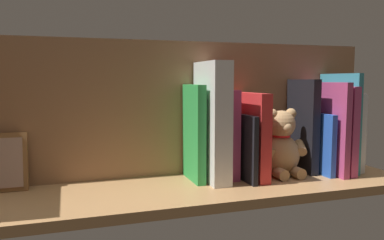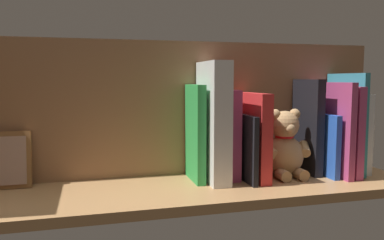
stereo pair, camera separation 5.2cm
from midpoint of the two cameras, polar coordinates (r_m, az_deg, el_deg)
name	(u,v)px [view 1 (the left image)]	position (r cm, az deg, el deg)	size (l,w,h in cm)	color
ground_plane	(192,190)	(93.26, -1.63, -10.34)	(111.40, 28.77, 2.20)	#A87A4C
shelf_back_panel	(178,109)	(101.48, -3.62, 1.70)	(111.40, 1.50, 35.12)	#926444
book_0	(345,131)	(116.02, 20.53, -1.54)	(2.12, 14.44, 21.39)	silver
book_1	(339,122)	(113.49, 19.77, -0.29)	(1.46, 15.93, 26.82)	teal
book_2	(333,129)	(111.33, 18.97, -1.27)	(2.11, 17.82, 23.39)	#B23F72
book_3	(325,127)	(109.45, 17.88, -1.07)	(1.76, 18.23, 24.45)	#B23F72
book_4	(315,142)	(109.38, 16.44, -3.20)	(1.54, 16.22, 16.23)	blue
book_5	(302,126)	(108.75, 14.75, -0.81)	(2.31, 12.51, 25.23)	black
teddy_bear	(281,146)	(103.40, 11.70, -3.80)	(14.33, 11.35, 17.66)	tan
book_6	(251,135)	(99.25, 7.25, -2.29)	(2.94, 16.31, 21.82)	red
book_7	(241,146)	(98.22, 5.74, -3.92)	(1.24, 16.81, 16.54)	black
book_8	(226,134)	(99.01, 3.57, -2.05)	(2.98, 11.55, 22.58)	#B23F72
dictionary_thick_white	(212,122)	(95.11, 1.43, -0.25)	(4.59, 15.30, 29.57)	silver
book_9	(194,133)	(95.66, -1.28, -1.92)	(2.13, 12.26, 23.93)	green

